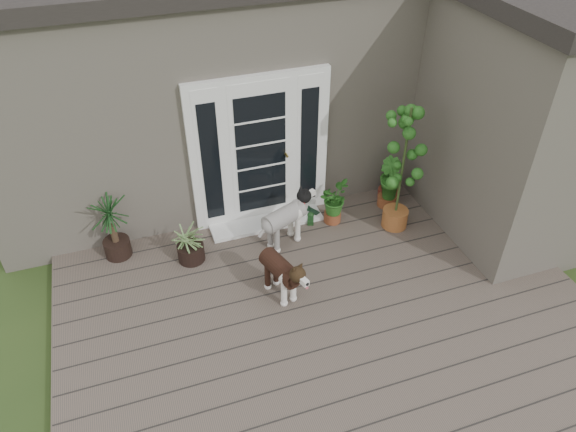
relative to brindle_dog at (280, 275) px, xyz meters
name	(u,v)px	position (x,y,z in m)	size (l,w,h in m)	color
deck	(334,325)	(0.45, -0.62, -0.38)	(6.20, 4.60, 0.12)	#6B5B4C
house_main	(235,67)	(0.45, 3.63, 1.11)	(7.40, 4.00, 3.10)	#665E54
house_wing	(514,129)	(3.35, 0.48, 1.11)	(1.60, 2.40, 3.10)	#665E54
door_unit	(260,151)	(0.25, 1.58, 0.76)	(1.90, 0.14, 2.15)	white
door_step	(267,222)	(0.25, 1.38, -0.29)	(1.60, 0.40, 0.05)	white
brindle_dog	(280,275)	(0.00, 0.00, 0.00)	(0.33, 0.76, 0.63)	#351C13
white_dog	(284,224)	(0.35, 0.89, 0.02)	(0.34, 0.80, 0.67)	beige
spider_plant	(189,241)	(-0.90, 0.98, -0.01)	(0.58, 0.58, 0.62)	#A7BB73
yucca	(112,227)	(-1.80, 1.38, 0.16)	(0.66, 0.66, 0.95)	black
herb_a	(333,205)	(1.16, 1.13, -0.04)	(0.44, 0.44, 0.56)	#1D6622
herb_b	(388,189)	(2.07, 1.22, -0.03)	(0.38, 0.38, 0.57)	#17531D
herb_c	(389,183)	(2.17, 1.38, -0.05)	(0.35, 0.35, 0.54)	#1F5317
sapling	(402,169)	(1.95, 0.75, 0.63)	(0.56, 0.56, 1.90)	#1B5418
clog_left	(312,211)	(0.94, 1.38, -0.28)	(0.12, 0.27, 0.08)	black
clog_right	(311,219)	(0.86, 1.23, -0.28)	(0.12, 0.26, 0.08)	#163816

